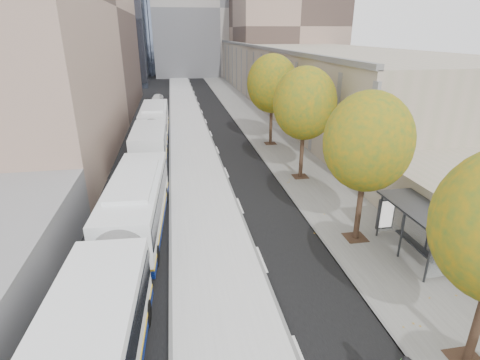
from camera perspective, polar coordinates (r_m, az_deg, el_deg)
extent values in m
cube|color=silver|center=(39.09, -7.60, 6.63)|extent=(4.25, 150.00, 0.15)
cube|color=slate|center=(40.19, 3.95, 7.13)|extent=(4.75, 150.00, 0.08)
cube|color=#9F9880|center=(70.18, 7.64, 16.51)|extent=(18.00, 92.00, 8.00)
cube|color=#ABA59E|center=(99.52, -3.76, 24.45)|extent=(30.00, 18.00, 30.00)
cube|color=#383A3F|center=(19.03, 25.75, -3.95)|extent=(1.90, 4.40, 0.10)
cylinder|color=#383A3F|center=(17.82, 26.82, -10.58)|extent=(0.10, 0.10, 2.40)
cube|color=silver|center=(19.96, 26.88, -6.93)|extent=(0.04, 4.00, 2.10)
cylinder|color=black|center=(14.52, 32.47, -17.96)|extent=(0.28, 0.28, 3.11)
cylinder|color=black|center=(19.94, 17.66, -4.33)|extent=(0.28, 0.28, 3.24)
sphere|color=#2C5C1E|center=(18.72, 18.89, 5.54)|extent=(4.20, 4.20, 4.20)
cylinder|color=black|center=(27.59, 9.36, 3.81)|extent=(0.28, 0.28, 3.38)
sphere|color=#2C5C1E|center=(26.70, 9.85, 11.41)|extent=(4.40, 4.40, 4.40)
cylinder|color=black|center=(35.87, 4.72, 8.28)|extent=(0.28, 0.28, 3.51)
sphere|color=#2C5C1E|center=(35.18, 4.92, 14.41)|extent=(4.60, 4.60, 4.60)
cube|color=white|center=(17.17, -17.14, -9.56)|extent=(3.49, 17.77, 2.94)
cube|color=black|center=(16.90, -17.34, -7.99)|extent=(3.51, 17.07, 1.02)
cube|color=white|center=(36.23, -13.14, 7.34)|extent=(2.70, 17.68, 2.94)
cube|color=black|center=(36.10, -13.21, 8.16)|extent=(2.75, 16.97, 1.02)
cube|color=#10663D|center=(27.89, -13.80, 2.27)|extent=(1.86, 0.08, 1.14)
imported|color=white|center=(60.25, -12.51, 12.10)|extent=(1.98, 3.69, 1.19)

